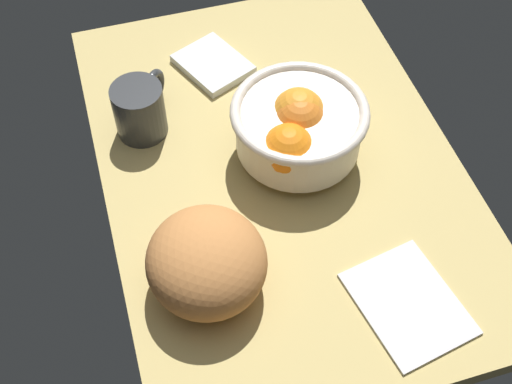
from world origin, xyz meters
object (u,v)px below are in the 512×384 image
napkin_folded (408,303)px  mug (141,109)px  bread_loaf (207,262)px  napkin_spare (213,64)px  fruit_bowl (298,126)px

napkin_folded → mug: (-40.20, -27.13, 3.91)cm
bread_loaf → napkin_spare: (-40.07, 10.85, -4.88)cm
napkin_folded → napkin_spare: size_ratio=1.33×
fruit_bowl → mug: size_ratio=1.85×
fruit_bowl → napkin_folded: bearing=11.7°
napkin_spare → fruit_bowl: bearing=18.6°
napkin_folded → mug: mug is taller
bread_loaf → napkin_folded: bread_loaf is taller
bread_loaf → napkin_folded: (10.43, 24.13, -5.12)cm
fruit_bowl → bread_loaf: (18.00, -18.26, -0.67)cm
fruit_bowl → napkin_spare: 23.93cm
fruit_bowl → napkin_spare: fruit_bowl is taller
napkin_folded → fruit_bowl: bearing=-168.3°
napkin_folded → mug: size_ratio=1.44×
napkin_spare → mug: 17.65cm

